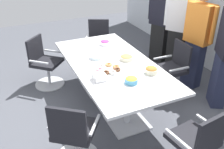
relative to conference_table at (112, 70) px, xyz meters
name	(u,v)px	position (x,y,z in m)	size (l,w,h in m)	color
ground_plane	(112,103)	(0.00, 0.00, -0.63)	(10.00, 10.00, 0.01)	#4C4F56
conference_table	(112,70)	(0.00, 0.00, 0.00)	(2.40, 1.20, 0.75)	white
office_chair_0	(172,71)	(0.09, 1.10, -0.22)	(0.56, 0.56, 0.91)	silver
office_chair_1	(99,44)	(-1.59, 0.40, -0.22)	(0.72, 0.72, 0.91)	silver
office_chair_2	(45,65)	(-1.08, -0.85, -0.22)	(0.76, 0.76, 0.91)	silver
office_chair_3	(74,136)	(0.94, -0.91, -0.22)	(0.76, 0.76, 0.91)	silver
office_chair_4	(195,146)	(1.65, 0.28, -0.22)	(0.60, 0.60, 0.91)	silver
person_standing_0	(161,21)	(-1.09, 1.60, 0.29)	(0.58, 0.39, 1.76)	black
person_standing_1	(178,26)	(-0.66, 1.73, 0.28)	(0.55, 0.43, 1.74)	black
person_standing_2	(197,38)	(0.04, 1.59, 0.30)	(0.61, 0.29, 1.78)	#232842
snack_bowl_candy_mix	(105,43)	(-0.72, 0.19, 0.17)	(0.17, 0.17, 0.09)	white
snack_bowl_cookies	(126,58)	(-0.01, 0.25, 0.17)	(0.21, 0.21, 0.08)	beige
snack_bowl_chips_yellow	(131,80)	(0.65, -0.01, 0.17)	(0.17, 0.17, 0.09)	#4C9EC6
snack_bowl_pretzels	(151,70)	(0.53, 0.37, 0.18)	(0.18, 0.18, 0.10)	beige
donut_platter	(109,69)	(0.19, -0.14, 0.14)	(0.36, 0.36, 0.04)	white
plate_stack	(97,56)	(-0.26, -0.14, 0.15)	(0.24, 0.24, 0.05)	white
napkin_pile	(99,77)	(0.40, -0.37, 0.17)	(0.17, 0.17, 0.09)	white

